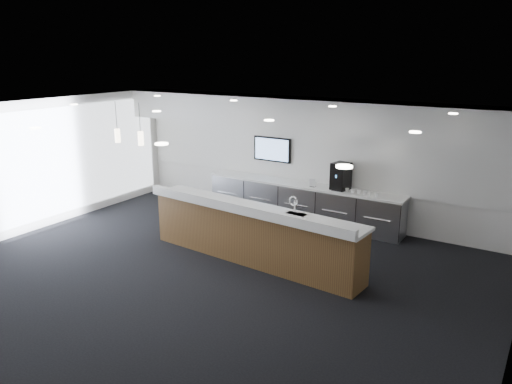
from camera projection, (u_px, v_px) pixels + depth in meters
The scene contains 24 objects.
ground at pixel (213, 274), 9.34m from camera, with size 10.00×10.00×0.00m, color black.
ceiling at pixel (209, 114), 8.53m from camera, with size 10.00×8.00×0.02m, color black.
back_wall at pixel (309, 159), 12.20m from camera, with size 10.00×0.02×3.00m, color white.
left_wall at pixel (37, 165), 11.48m from camera, with size 0.02×8.00×3.00m, color white.
soffit_bulkhead at pixel (302, 113), 11.52m from camera, with size 10.00×0.90×0.70m, color silver.
alcove_panel at pixel (309, 155), 12.15m from camera, with size 9.80×0.06×1.40m, color silver.
window_blinds_wall at pixel (38, 166), 11.46m from camera, with size 0.04×7.36×2.55m, color silver.
back_credenza at pixel (302, 202), 12.18m from camera, with size 5.06×0.66×0.95m.
wall_tv at pixel (272, 149), 12.59m from camera, with size 1.05×0.08×0.62m.
pendant_left at pixel (142, 138), 10.61m from camera, with size 0.12×0.12×0.30m, color #FFEAC6.
pendant_right at pixel (119, 135), 10.97m from camera, with size 0.12×0.12×0.30m, color #FFEAC6.
ceiling_can_lights at pixel (209, 115), 8.54m from camera, with size 7.00×5.00×0.02m, color silver, non-canonical shape.
service_counter at pixel (253, 233), 9.81m from camera, with size 4.79×1.18×1.49m.
coffee_machine at pixel (341, 176), 11.47m from camera, with size 0.42×0.51×0.62m.
info_sign_left at pixel (312, 183), 11.74m from camera, with size 0.15×0.02×0.20m, color silver.
info_sign_right at pixel (332, 184), 11.55m from camera, with size 0.17×0.02×0.22m, color silver.
cup_0 at pixel (377, 195), 10.97m from camera, with size 0.09×0.09×0.08m, color white.
cup_1 at pixel (371, 194), 11.05m from camera, with size 0.09×0.09×0.08m, color white.
cup_2 at pixel (365, 193), 11.12m from camera, with size 0.09×0.09×0.08m, color white.
cup_3 at pixel (359, 192), 11.19m from camera, with size 0.09×0.09×0.08m, color white.
cup_4 at pixel (353, 191), 11.26m from camera, with size 0.09×0.09×0.08m, color white.
cup_5 at pixel (347, 190), 11.33m from camera, with size 0.09×0.09×0.08m, color white.
cup_6 at pixel (341, 189), 11.40m from camera, with size 0.09×0.09×0.08m, color white.
cup_7 at pixel (336, 188), 11.47m from camera, with size 0.09×0.09×0.08m, color white.
Camera 1 is at (5.23, -6.84, 4.01)m, focal length 35.00 mm.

